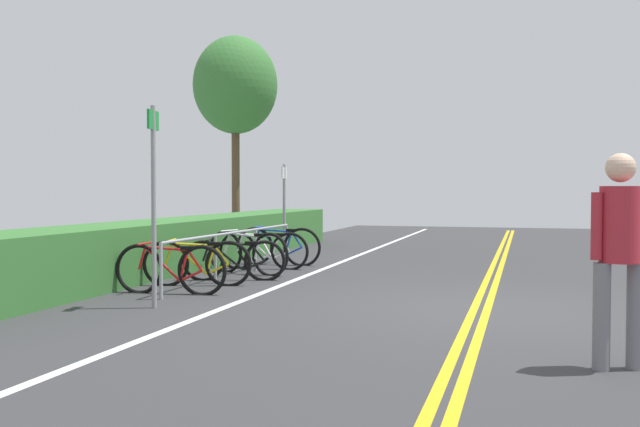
{
  "coord_description": "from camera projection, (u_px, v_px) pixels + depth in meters",
  "views": [
    {
      "loc": [
        -8.77,
        -0.53,
        1.47
      ],
      "look_at": [
        2.2,
        2.71,
        1.09
      ],
      "focal_mm": 39.2,
      "sensor_mm": 36.0,
      "label": 1
    }
  ],
  "objects": [
    {
      "name": "ground_plane",
      "position": [
        480.0,
        312.0,
        8.6
      ],
      "size": [
        39.01,
        12.46,
        0.05
      ],
      "primitive_type": "cube",
      "color": "#353538"
    },
    {
      "name": "centre_line_yellow_inner",
      "position": [
        487.0,
        310.0,
        8.58
      ],
      "size": [
        35.11,
        0.1,
        0.0
      ],
      "primitive_type": "cube",
      "color": "gold",
      "rests_on": "ground_plane"
    },
    {
      "name": "centre_line_yellow_outer",
      "position": [
        474.0,
        309.0,
        8.62
      ],
      "size": [
        35.11,
        0.1,
        0.0
      ],
      "primitive_type": "cube",
      "color": "gold",
      "rests_on": "ground_plane"
    },
    {
      "name": "bike_lane_stripe_white",
      "position": [
        248.0,
        298.0,
        9.47
      ],
      "size": [
        35.11,
        0.12,
        0.0
      ],
      "primitive_type": "cube",
      "color": "white",
      "rests_on": "ground_plane"
    },
    {
      "name": "bike_rack",
      "position": [
        237.0,
        242.0,
        11.83
      ],
      "size": [
        5.18,
        0.05,
        0.78
      ],
      "color": "#9EA0A5",
      "rests_on": "ground_plane"
    },
    {
      "name": "bicycle_0",
      "position": [
        170.0,
        269.0,
        9.91
      ],
      "size": [
        0.46,
        1.69,
        0.75
      ],
      "color": "black",
      "rests_on": "ground_plane"
    },
    {
      "name": "bicycle_1",
      "position": [
        197.0,
        263.0,
        10.73
      ],
      "size": [
        0.57,
        1.65,
        0.74
      ],
      "color": "black",
      "rests_on": "ground_plane"
    },
    {
      "name": "bicycle_2",
      "position": [
        234.0,
        260.0,
        11.37
      ],
      "size": [
        0.59,
        1.65,
        0.71
      ],
      "color": "black",
      "rests_on": "ground_plane"
    },
    {
      "name": "bicycle_3",
      "position": [
        247.0,
        253.0,
        12.26
      ],
      "size": [
        0.61,
        1.73,
        0.79
      ],
      "color": "black",
      "rests_on": "ground_plane"
    },
    {
      "name": "bicycle_4",
      "position": [
        264.0,
        250.0,
        13.01
      ],
      "size": [
        0.46,
        1.72,
        0.74
      ],
      "color": "black",
      "rests_on": "ground_plane"
    },
    {
      "name": "bicycle_5",
      "position": [
        278.0,
        246.0,
        13.74
      ],
      "size": [
        0.46,
        1.75,
        0.79
      ],
      "color": "black",
      "rests_on": "ground_plane"
    },
    {
      "name": "pedestrian",
      "position": [
        620.0,
        244.0,
        5.69
      ],
      "size": [
        0.32,
        0.46,
        1.77
      ],
      "color": "slate",
      "rests_on": "ground_plane"
    },
    {
      "name": "sign_post_near",
      "position": [
        154.0,
        188.0,
        8.67
      ],
      "size": [
        0.36,
        0.1,
        2.52
      ],
      "color": "gray",
      "rests_on": "ground_plane"
    },
    {
      "name": "sign_post_far",
      "position": [
        284.0,
        202.0,
        14.84
      ],
      "size": [
        0.36,
        0.06,
        2.02
      ],
      "color": "gray",
      "rests_on": "ground_plane"
    },
    {
      "name": "hedge_backdrop",
      "position": [
        190.0,
        242.0,
        13.74
      ],
      "size": [
        14.13,
        1.35,
        0.92
      ],
      "primitive_type": "cube",
      "color": "#387533",
      "rests_on": "ground_plane"
    },
    {
      "name": "tree_mid",
      "position": [
        235.0,
        86.0,
        19.41
      ],
      "size": [
        2.34,
        2.34,
        5.75
      ],
      "color": "brown",
      "rests_on": "ground_plane"
    }
  ]
}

